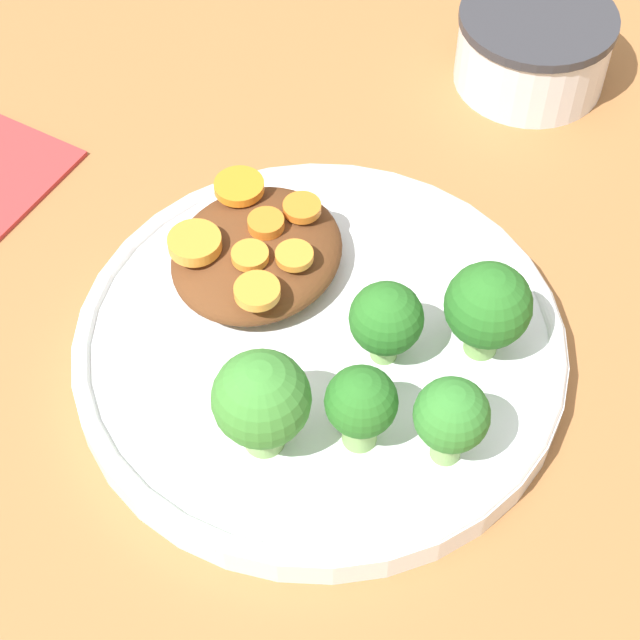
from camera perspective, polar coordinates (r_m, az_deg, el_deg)
ground_plane at (r=0.56m, az=0.00°, el=-2.04°), size 4.00×4.00×0.00m
plate at (r=0.55m, az=0.00°, el=-1.33°), size 0.25×0.25×0.02m
dip_bowl at (r=0.70m, az=11.67°, el=14.14°), size 0.10×0.10×0.05m
stew_mound at (r=0.56m, az=-3.37°, el=3.56°), size 0.10×0.09×0.03m
broccoli_floret_0 at (r=0.51m, az=3.55°, el=-0.01°), size 0.04×0.04×0.05m
broccoli_floret_1 at (r=0.48m, az=2.21°, el=-4.56°), size 0.03×0.03×0.05m
broccoli_floret_2 at (r=0.52m, az=8.94°, el=0.66°), size 0.04×0.04×0.06m
broccoli_floret_3 at (r=0.48m, az=-3.14°, el=-4.37°), size 0.05×0.05×0.06m
broccoli_floret_4 at (r=0.48m, az=7.01°, el=-5.19°), size 0.03×0.03×0.05m
carrot_slice_0 at (r=0.54m, az=-1.38°, el=3.46°), size 0.02×0.02×0.00m
carrot_slice_1 at (r=0.54m, az=-3.75°, el=3.46°), size 0.02×0.02×0.00m
carrot_slice_2 at (r=0.56m, az=-0.97°, el=6.02°), size 0.02×0.02×0.00m
carrot_slice_3 at (r=0.57m, az=-4.34°, el=7.12°), size 0.03×0.03×0.00m
carrot_slice_4 at (r=0.55m, az=-6.74°, el=4.07°), size 0.03×0.03×0.01m
carrot_slice_5 at (r=0.52m, az=-3.37°, el=1.56°), size 0.02×0.02×0.01m
carrot_slice_6 at (r=0.55m, az=-2.90°, el=5.18°), size 0.02×0.02×0.01m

